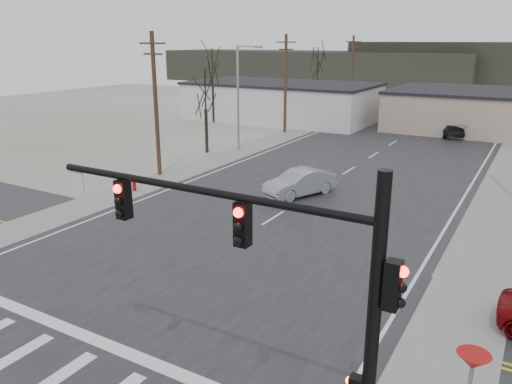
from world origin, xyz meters
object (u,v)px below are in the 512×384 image
at_px(car_far_b, 450,100).
at_px(car_far_a, 451,128).
at_px(sedan_crossing, 300,183).
at_px(fire_hydrant, 134,185).
at_px(traffic_signal_mast, 287,275).

bearing_deg(car_far_b, car_far_a, -74.58).
relative_size(sedan_crossing, car_far_b, 1.17).
height_order(fire_hydrant, car_far_b, car_far_b).
xyz_separation_m(traffic_signal_mast, sedan_crossing, (-8.46, 18.72, -3.81)).
distance_m(traffic_signal_mast, car_far_a, 45.22).
bearing_deg(sedan_crossing, car_far_a, 103.46).
height_order(fire_hydrant, sedan_crossing, sedan_crossing).
distance_m(traffic_signal_mast, car_far_b, 71.81).
xyz_separation_m(fire_hydrant, car_far_b, (9.62, 57.00, 0.31)).
relative_size(fire_hydrant, car_far_a, 0.17).
distance_m(car_far_a, car_far_b, 26.71).
height_order(car_far_a, car_far_b, car_far_a).
bearing_deg(sedan_crossing, traffic_signal_mast, -42.19).
height_order(sedan_crossing, car_far_b, sedan_crossing).
bearing_deg(fire_hydrant, sedan_crossing, 25.13).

